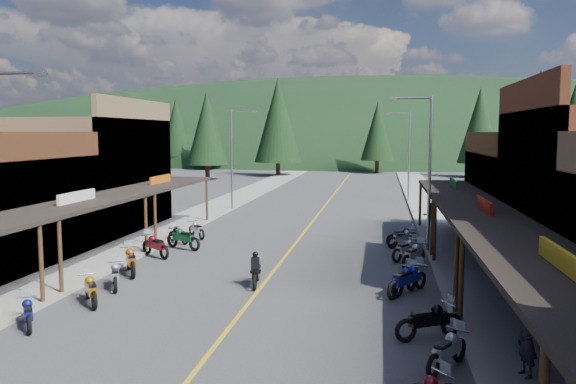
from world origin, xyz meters
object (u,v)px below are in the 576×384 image
at_px(shop_east_3, 548,199).
at_px(bike_east_8, 409,277).
at_px(bike_west_8, 131,259).
at_px(bike_west_11, 178,234).
at_px(bike_east_6, 429,319).
at_px(streetlight_1, 233,154).
at_px(pine_1, 209,127).
at_px(bike_east_10, 407,248).
at_px(bike_west_5, 28,312).
at_px(pedestrian_east_b, 429,215).
at_px(pine_11, 539,122).
at_px(bike_east_11, 403,237).
at_px(bike_east_9, 414,254).
at_px(streetlight_3, 407,152).
at_px(pine_3, 377,131).
at_px(pedestrian_east_a, 527,342).
at_px(bike_east_7, 402,279).
at_px(pine_0, 97,131).
at_px(pine_4, 480,125).
at_px(pine_10, 207,128).
at_px(bike_east_12, 403,235).
at_px(bike_east_5, 447,349).
at_px(rider_on_bike, 256,272).
at_px(pine_5, 575,121).
at_px(pine_8, 147,135).
at_px(streetlight_2, 427,166).
at_px(pine_2, 278,120).
at_px(shop_west_3, 84,175).
at_px(bike_west_12, 197,229).
at_px(pine_7, 176,127).
at_px(bike_west_6, 91,288).
at_px(bike_west_9, 155,244).
at_px(bike_west_10, 183,237).
at_px(bike_west_7, 115,274).
at_px(pine_9, 560,131).

height_order(shop_east_3, bike_east_8, shop_east_3).
xyz_separation_m(bike_west_8, bike_west_11, (-0.45, 6.96, -0.13)).
distance_m(shop_east_3, bike_east_6, 17.67).
xyz_separation_m(streetlight_1, pine_1, (-17.05, 48.00, 2.78)).
height_order(bike_east_6, bike_east_10, bike_east_6).
bearing_deg(bike_west_5, pedestrian_east_b, 18.96).
distance_m(pine_11, bike_east_11, 32.82).
relative_size(shop_east_3, bike_east_10, 5.20).
height_order(bike_west_5, bike_east_9, bike_east_9).
relative_size(streetlight_3, pine_3, 0.73).
distance_m(pine_1, bike_east_8, 76.09).
xyz_separation_m(bike_east_8, pedestrian_east_a, (2.49, -7.41, 0.39)).
distance_m(pine_11, bike_east_7, 41.20).
relative_size(bike_west_11, bike_east_10, 0.89).
distance_m(pine_0, pine_4, 58.04).
xyz_separation_m(pine_10, bike_east_12, (23.88, -40.26, -6.20)).
xyz_separation_m(pine_1, bike_east_5, (30.43, -76.72, -6.67)).
bearing_deg(rider_on_bike, pine_0, 115.40).
xyz_separation_m(pine_3, bike_east_11, (1.90, -56.89, -5.92)).
bearing_deg(bike_west_8, pine_11, 23.77).
xyz_separation_m(pine_4, pine_5, (16.00, 12.00, 0.75)).
bearing_deg(bike_east_7, pine_8, 153.39).
height_order(shop_east_3, bike_east_6, shop_east_3).
bearing_deg(streetlight_2, pine_10, 120.71).
distance_m(streetlight_2, pine_2, 52.91).
distance_m(shop_west_3, pine_1, 59.70).
distance_m(bike_west_5, bike_east_8, 13.44).
bearing_deg(bike_west_12, pine_7, 68.96).
relative_size(pine_4, bike_west_12, 6.26).
bearing_deg(bike_east_7, pedestrian_east_a, -39.85).
distance_m(bike_west_6, bike_east_10, 14.61).
xyz_separation_m(bike_west_8, bike_east_6, (12.19, -5.85, -0.04)).
relative_size(pine_4, bike_west_8, 5.37).
distance_m(streetlight_2, pine_3, 58.11).
distance_m(streetlight_1, bike_east_7, 25.60).
relative_size(bike_west_8, bike_east_6, 1.06).
xyz_separation_m(pine_11, bike_west_9, (-26.34, -33.30, -6.54)).
distance_m(bike_west_5, bike_east_6, 12.45).
bearing_deg(bike_west_5, pedestrian_east_a, -42.71).
height_order(bike_west_11, bike_west_12, bike_west_12).
xyz_separation_m(bike_west_10, bike_east_5, (12.05, -13.43, -0.10)).
height_order(streetlight_1, pine_2, pine_2).
bearing_deg(shop_west_3, bike_west_9, -41.57).
relative_size(pine_0, bike_west_7, 5.43).
bearing_deg(bike_east_9, bike_west_6, -119.63).
xyz_separation_m(pine_7, bike_west_12, (26.03, -66.09, -6.67)).
height_order(shop_west_3, pedestrian_east_b, shop_west_3).
relative_size(pine_9, pine_10, 0.93).
xyz_separation_m(pine_8, bike_east_10, (27.94, -33.98, -5.38)).
distance_m(pine_8, bike_east_12, 41.50).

